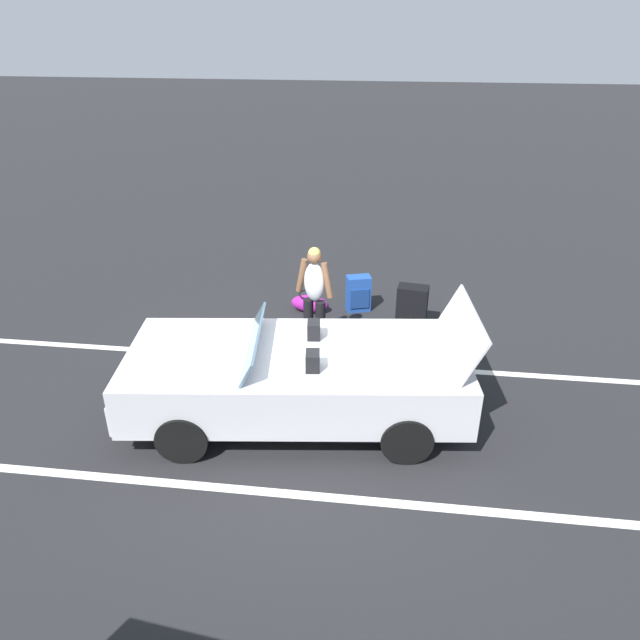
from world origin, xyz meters
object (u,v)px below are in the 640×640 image
object	(u,v)px
duffel_bag	(310,303)
traveler_person	(314,294)
suitcase_medium_bright	(358,293)
suitcase_large_black	(412,308)
convertible_car	(281,377)

from	to	relation	value
duffel_bag	traveler_person	xyz separation A→B (m)	(-0.25, 1.24, 0.77)
suitcase_medium_bright	traveler_person	xyz separation A→B (m)	(0.57, 1.41, 0.62)
traveler_person	suitcase_medium_bright	bearing A→B (deg)	177.36
suitcase_large_black	duffel_bag	distance (m)	1.77
convertible_car	traveler_person	distance (m)	1.75
suitcase_large_black	traveler_person	bearing A→B (deg)	128.55
convertible_car	suitcase_large_black	size ratio (longest dim) A/B	5.87
suitcase_large_black	traveler_person	xyz separation A→B (m)	(1.46, 0.86, 0.56)
convertible_car	suitcase_large_black	bearing A→B (deg)	-129.44
convertible_car	duffel_bag	distance (m)	2.98
suitcase_large_black	duffel_bag	xyz separation A→B (m)	(1.71, -0.38, -0.21)
traveler_person	duffel_bag	bearing A→B (deg)	-149.33
suitcase_medium_bright	traveler_person	distance (m)	1.65
convertible_car	duffel_bag	world-z (taller)	convertible_car
suitcase_large_black	duffel_bag	size ratio (longest dim) A/B	1.10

